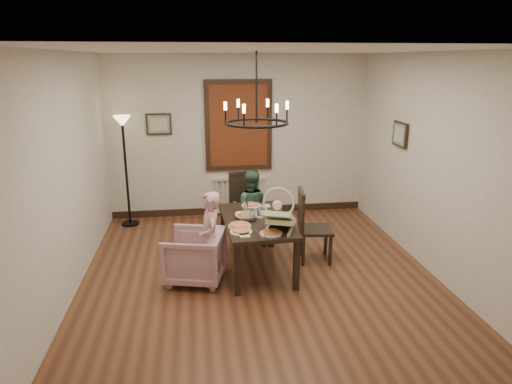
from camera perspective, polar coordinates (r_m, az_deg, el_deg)
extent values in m
cube|color=brown|center=(6.06, 0.32, -10.20)|extent=(4.50, 5.00, 0.01)
cube|color=white|center=(5.43, 0.37, 17.30)|extent=(4.50, 5.00, 0.01)
cube|color=silver|center=(8.01, -2.20, 6.91)|extent=(4.50, 0.01, 2.80)
cube|color=silver|center=(5.72, -22.58, 1.85)|extent=(0.01, 5.00, 2.80)
cube|color=silver|center=(6.30, 21.09, 3.24)|extent=(0.01, 5.00, 2.80)
cube|color=black|center=(5.97, 0.06, -3.62)|extent=(0.91, 1.53, 0.05)
cube|color=black|center=(5.43, -2.34, -9.74)|extent=(0.07, 0.07, 0.65)
cube|color=black|center=(6.67, -4.09, -4.66)|extent=(0.07, 0.07, 0.65)
cube|color=black|center=(5.56, 5.07, -9.11)|extent=(0.07, 0.07, 0.65)
cube|color=black|center=(6.78, 1.95, -4.26)|extent=(0.07, 0.07, 0.65)
imported|color=#C596A5|center=(5.83, -7.71, -7.96)|extent=(0.86, 0.85, 0.65)
imported|color=pink|center=(5.65, -5.73, -6.83)|extent=(0.27, 0.38, 0.99)
imported|color=#355943|center=(6.87, -0.69, -2.71)|extent=(0.53, 0.46, 0.94)
imported|color=white|center=(5.94, -1.26, -3.03)|extent=(0.34, 0.34, 0.08)
cylinder|color=tan|center=(5.67, -2.06, -4.23)|extent=(0.28, 0.28, 0.04)
cylinder|color=silver|center=(5.85, -0.40, -3.02)|extent=(0.07, 0.07, 0.14)
cube|color=maroon|center=(7.95, -2.19, 8.29)|extent=(1.00, 0.03, 1.40)
cube|color=black|center=(7.93, -12.05, 8.30)|extent=(0.42, 0.03, 0.36)
cube|color=black|center=(7.02, 17.54, 6.90)|extent=(0.03, 0.42, 0.36)
torus|color=black|center=(5.66, 0.06, 8.64)|extent=(0.80, 0.80, 0.04)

